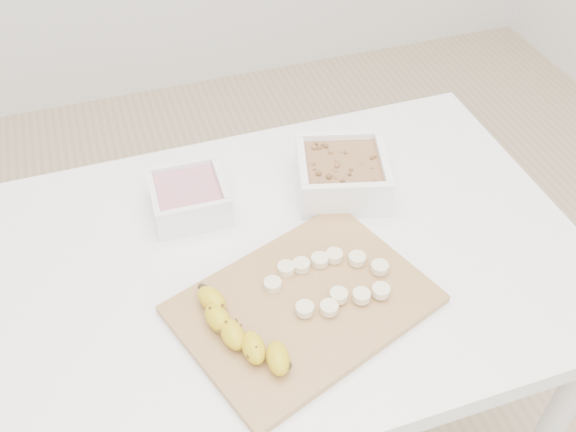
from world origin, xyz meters
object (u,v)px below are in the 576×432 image
object	(u,v)px
bowl_yogurt	(189,197)
bowl_granola	(342,173)
table	(293,288)
cutting_board	(304,304)
banana	(242,332)

from	to	relation	value
bowl_yogurt	bowl_granola	world-z (taller)	bowl_granola
table	bowl_yogurt	bearing A→B (deg)	131.86
table	cutting_board	bearing A→B (deg)	-101.05
table	cutting_board	size ratio (longest dim) A/B	2.63
table	bowl_yogurt	xyz separation A→B (m)	(-0.14, 0.16, 0.13)
bowl_yogurt	bowl_granola	distance (m)	0.29
bowl_granola	banana	distance (m)	0.39
bowl_granola	banana	size ratio (longest dim) A/B	1.03
bowl_granola	cutting_board	size ratio (longest dim) A/B	0.53
cutting_board	banana	distance (m)	0.12
bowl_yogurt	banana	world-z (taller)	bowl_yogurt
table	bowl_granola	bearing A→B (deg)	42.19
bowl_yogurt	cutting_board	distance (m)	0.30
bowl_granola	banana	xyz separation A→B (m)	(-0.27, -0.28, -0.01)
table	banana	size ratio (longest dim) A/B	5.15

